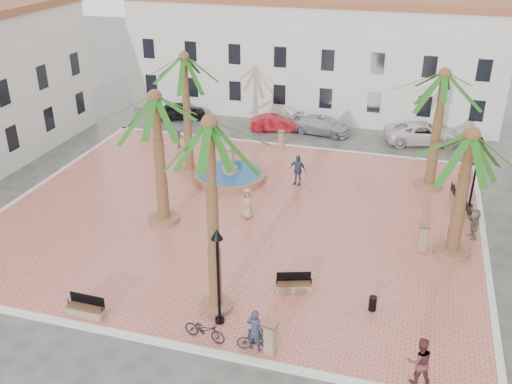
% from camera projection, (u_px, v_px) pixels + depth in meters
% --- Properties ---
extents(ground, '(120.00, 120.00, 0.00)m').
position_uv_depth(ground, '(239.00, 215.00, 31.95)').
color(ground, '#56544F').
rests_on(ground, ground).
extents(plaza, '(26.00, 22.00, 0.15)m').
position_uv_depth(plaza, '(239.00, 214.00, 31.92)').
color(plaza, '#D86E5D').
rests_on(plaza, ground).
extents(kerb_n, '(26.30, 0.30, 0.16)m').
position_uv_depth(kerb_n, '(285.00, 146.00, 41.40)').
color(kerb_n, silver).
rests_on(kerb_n, ground).
extents(kerb_s, '(26.30, 0.30, 0.16)m').
position_uv_depth(kerb_s, '(153.00, 341.00, 22.42)').
color(kerb_s, silver).
rests_on(kerb_s, ground).
extents(kerb_e, '(0.30, 22.30, 0.16)m').
position_uv_depth(kerb_e, '(485.00, 249.00, 28.63)').
color(kerb_e, silver).
rests_on(kerb_e, ground).
extents(kerb_w, '(0.30, 22.30, 0.16)m').
position_uv_depth(kerb_w, '(39.00, 186.00, 35.20)').
color(kerb_w, silver).
rests_on(kerb_w, ground).
extents(building_north, '(30.40, 7.40, 9.50)m').
position_uv_depth(building_north, '(312.00, 55.00, 47.11)').
color(building_north, silver).
rests_on(building_north, ground).
extents(fountain, '(4.53, 4.53, 2.34)m').
position_uv_depth(fountain, '(230.00, 174.00, 35.85)').
color(fountain, '#A4684D').
rests_on(fountain, plaza).
extents(palm_nw, '(4.62, 4.62, 7.77)m').
position_uv_depth(palm_nw, '(185.00, 70.00, 34.17)').
color(palm_nw, '#A4684D').
rests_on(palm_nw, plaza).
extents(palm_sw, '(5.42, 5.42, 7.35)m').
position_uv_depth(palm_sw, '(156.00, 113.00, 28.42)').
color(palm_sw, '#A4684D').
rests_on(palm_sw, plaza).
extents(palm_s, '(4.62, 4.62, 8.57)m').
position_uv_depth(palm_s, '(210.00, 144.00, 20.97)').
color(palm_s, '#A4684D').
rests_on(palm_s, plaza).
extents(palm_e, '(5.61, 5.61, 6.57)m').
position_uv_depth(palm_e, '(469.00, 153.00, 25.78)').
color(palm_e, '#A4684D').
rests_on(palm_e, plaza).
extents(palm_ne, '(5.33, 5.33, 7.36)m').
position_uv_depth(palm_ne, '(443.00, 89.00, 32.39)').
color(palm_ne, '#A4684D').
rests_on(palm_ne, plaza).
extents(bench_s, '(1.71, 0.55, 0.90)m').
position_uv_depth(bench_s, '(86.00, 310.00, 23.66)').
color(bench_s, '#8B755E').
rests_on(bench_s, plaza).
extents(bench_se, '(1.70, 0.98, 0.86)m').
position_uv_depth(bench_se, '(294.00, 286.00, 25.20)').
color(bench_se, '#8B755E').
rests_on(bench_se, plaza).
extents(bench_e, '(0.78, 1.73, 0.88)m').
position_uv_depth(bench_e, '(471.00, 216.00, 31.02)').
color(bench_e, '#8B755E').
rests_on(bench_e, plaza).
extents(bench_ne, '(0.77, 1.68, 0.86)m').
position_uv_depth(bench_ne, '(456.00, 197.00, 33.19)').
color(bench_ne, '#8B755E').
rests_on(bench_ne, plaza).
extents(lamppost_s, '(0.48, 0.48, 4.38)m').
position_uv_depth(lamppost_s, '(218.00, 261.00, 22.06)').
color(lamppost_s, black).
rests_on(lamppost_s, plaza).
extents(lamppost_e, '(0.47, 0.47, 4.32)m').
position_uv_depth(lamppost_e, '(478.00, 160.00, 31.25)').
color(lamppost_e, black).
rests_on(lamppost_e, plaza).
extents(bollard_se, '(0.59, 0.59, 1.39)m').
position_uv_depth(bollard_se, '(271.00, 337.00, 21.43)').
color(bollard_se, '#8B755E').
rests_on(bollard_se, plaza).
extents(bollard_n, '(0.46, 0.46, 1.25)m').
position_uv_depth(bollard_n, '(281.00, 139.00, 40.61)').
color(bollard_n, '#8B755E').
rests_on(bollard_n, plaza).
extents(bollard_e, '(0.54, 0.54, 1.39)m').
position_uv_depth(bollard_e, '(423.00, 237.00, 28.12)').
color(bollard_e, '#8B755E').
rests_on(bollard_e, plaza).
extents(litter_bin, '(0.33, 0.33, 0.65)m').
position_uv_depth(litter_bin, '(373.00, 303.00, 23.94)').
color(litter_bin, black).
rests_on(litter_bin, plaza).
extents(cyclist_a, '(0.73, 0.54, 1.83)m').
position_uv_depth(cyclist_a, '(255.00, 330.00, 21.50)').
color(cyclist_a, '#2D2F43').
rests_on(cyclist_a, plaza).
extents(bicycle_a, '(1.85, 0.88, 0.93)m').
position_uv_depth(bicycle_a, '(205.00, 330.00, 22.21)').
color(bicycle_a, black).
rests_on(bicycle_a, plaza).
extents(cyclist_b, '(1.09, 0.95, 1.90)m').
position_uv_depth(cyclist_b, '(420.00, 361.00, 19.96)').
color(cyclist_b, '#5E292C').
rests_on(cyclist_b, plaza).
extents(bicycle_b, '(1.60, 0.79, 0.93)m').
position_uv_depth(bicycle_b, '(257.00, 340.00, 21.68)').
color(bicycle_b, black).
rests_on(bicycle_b, plaza).
extents(pedestrian_fountain_a, '(1.01, 0.81, 1.79)m').
position_uv_depth(pedestrian_fountain_a, '(247.00, 203.00, 31.00)').
color(pedestrian_fountain_a, '#9E8464').
rests_on(pedestrian_fountain_a, plaza).
extents(pedestrian_fountain_b, '(1.22, 0.73, 1.94)m').
position_uv_depth(pedestrian_fountain_b, '(297.00, 170.00, 34.89)').
color(pedestrian_fountain_b, '#36455B').
rests_on(pedestrian_fountain_b, plaza).
extents(pedestrian_north, '(0.63, 1.05, 1.59)m').
position_uv_depth(pedestrian_north, '(179.00, 137.00, 40.50)').
color(pedestrian_north, '#48494D').
rests_on(pedestrian_north, plaza).
extents(pedestrian_east, '(0.81, 1.58, 1.63)m').
position_uv_depth(pedestrian_east, '(474.00, 224.00, 29.12)').
color(pedestrian_east, '#706659').
rests_on(pedestrian_east, plaza).
extents(car_black, '(4.40, 3.10, 1.39)m').
position_uv_depth(car_black, '(180.00, 111.00, 46.76)').
color(car_black, black).
rests_on(car_black, ground).
extents(car_red, '(3.95, 2.24, 1.23)m').
position_uv_depth(car_red, '(274.00, 123.00, 44.29)').
color(car_red, '#B51721').
rests_on(car_red, ground).
extents(car_silver, '(4.73, 2.52, 1.30)m').
position_uv_depth(car_silver, '(321.00, 125.00, 43.64)').
color(car_silver, '#B6B6BF').
rests_on(car_silver, ground).
extents(car_white, '(5.98, 4.02, 1.52)m').
position_uv_depth(car_white, '(423.00, 133.00, 41.82)').
color(car_white, silver).
rests_on(car_white, ground).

